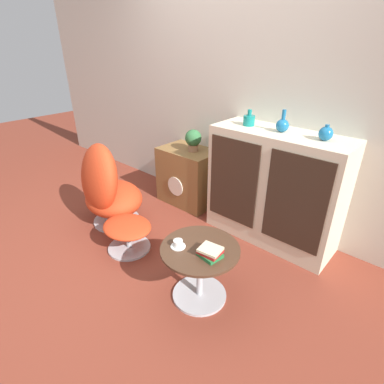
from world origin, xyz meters
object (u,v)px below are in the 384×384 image
at_px(sideboard, 274,188).
at_px(coffee_table, 200,267).
at_px(book_stack, 210,252).
at_px(egg_chair, 107,189).
at_px(teacup, 178,244).
at_px(vase_inner_right, 326,134).
at_px(ottoman, 127,230).
at_px(vase_inner_left, 282,125).
at_px(potted_plant, 193,139).
at_px(tv_console, 188,176).
at_px(vase_leftmost, 249,120).

xyz_separation_m(sideboard, coffee_table, (0.00, -1.00, -0.24)).
bearing_deg(book_stack, egg_chair, 173.25).
distance_m(coffee_table, teacup, 0.24).
bearing_deg(coffee_table, vase_inner_right, 71.54).
distance_m(egg_chair, vase_inner_right, 1.97).
bearing_deg(ottoman, coffee_table, -0.27).
relative_size(vase_inner_left, vase_inner_right, 1.51).
relative_size(egg_chair, vase_inner_right, 7.30).
distance_m(teacup, book_stack, 0.23).
height_order(vase_inner_right, potted_plant, vase_inner_right).
distance_m(tv_console, vase_inner_left, 1.27).
bearing_deg(coffee_table, egg_chair, 173.73).
xyz_separation_m(sideboard, vase_inner_right, (0.34, 0.00, 0.56)).
bearing_deg(egg_chair, ottoman, -16.26).
relative_size(tv_console, vase_leftmost, 4.60).
distance_m(vase_inner_left, vase_inner_right, 0.34).
bearing_deg(coffee_table, potted_plant, 133.53).
height_order(sideboard, book_stack, sideboard).
distance_m(sideboard, tv_console, 1.05).
xyz_separation_m(sideboard, vase_leftmost, (-0.31, 0.00, 0.55)).
xyz_separation_m(tv_console, teacup, (0.91, -1.10, 0.14)).
distance_m(ottoman, book_stack, 0.97).
bearing_deg(vase_leftmost, egg_chair, -139.02).
distance_m(potted_plant, teacup, 1.42).
relative_size(egg_chair, book_stack, 5.61).
relative_size(egg_chair, vase_leftmost, 6.32).
distance_m(coffee_table, book_stack, 0.22).
bearing_deg(teacup, vase_inner_left, 84.16).
bearing_deg(sideboard, potted_plant, 179.27).
relative_size(coffee_table, vase_inner_right, 4.57).
relative_size(ottoman, vase_inner_right, 3.85).
bearing_deg(vase_leftmost, ottoman, -117.14).
xyz_separation_m(sideboard, ottoman, (-0.82, -1.00, -0.31)).
bearing_deg(vase_leftmost, vase_inner_right, 0.00).
relative_size(sideboard, egg_chair, 1.34).
relative_size(vase_leftmost, vase_inner_right, 1.16).
height_order(vase_leftmost, potted_plant, vase_leftmost).
height_order(vase_inner_right, book_stack, vase_inner_right).
distance_m(sideboard, egg_chair, 1.56).
xyz_separation_m(vase_inner_left, potted_plant, (-0.96, 0.01, -0.31)).
bearing_deg(potted_plant, vase_leftmost, -0.74).
xyz_separation_m(sideboard, egg_chair, (-1.30, -0.86, -0.12)).
bearing_deg(vase_inner_right, teacup, -112.54).
bearing_deg(ottoman, egg_chair, 163.74).
distance_m(tv_console, book_stack, 1.54).
bearing_deg(vase_leftmost, book_stack, -67.85).
bearing_deg(sideboard, egg_chair, -146.65).
distance_m(tv_console, coffee_table, 1.45).
relative_size(tv_console, teacup, 6.18).
height_order(ottoman, teacup, teacup).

